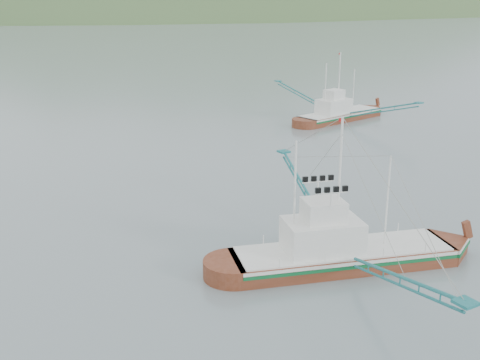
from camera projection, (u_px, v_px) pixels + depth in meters
ground at (289, 254)px, 37.26m from camera, size 1200.00×1200.00×0.00m
main_boat at (341, 237)px, 35.11m from camera, size 13.64×23.29×9.67m
bg_boat_right at (339, 108)px, 75.76m from camera, size 12.87×22.40×9.15m
headland_right at (232, 12)px, 507.14m from camera, size 684.00×432.00×306.00m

